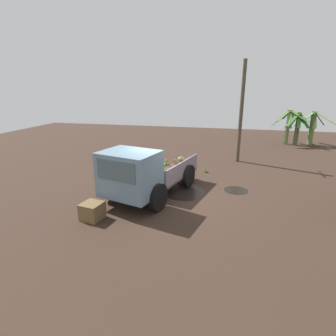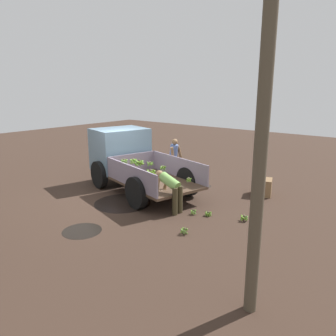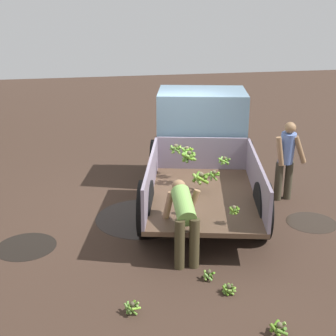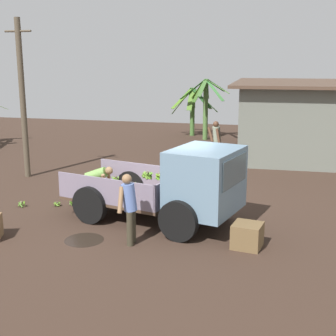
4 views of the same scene
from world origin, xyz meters
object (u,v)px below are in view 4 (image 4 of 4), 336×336
at_px(cargo_truck, 187,185).
at_px(banana_bunch_on_ground_2, 22,204).
at_px(banana_bunch_on_ground_0, 57,204).
at_px(person_bystander_near_shed, 216,139).
at_px(person_worker_loading, 96,181).
at_px(banana_bunch_on_ground_3, 72,202).
at_px(banana_bunch_on_ground_1, 72,190).
at_px(wooden_crate_1, 247,236).
at_px(person_foreground_visitor, 129,206).
at_px(utility_pole, 23,98).

bearing_deg(cargo_truck, banana_bunch_on_ground_2, -170.05).
relative_size(cargo_truck, banana_bunch_on_ground_0, 25.05).
bearing_deg(banana_bunch_on_ground_2, person_bystander_near_shed, 58.38).
height_order(person_worker_loading, person_bystander_near_shed, person_bystander_near_shed).
distance_m(person_bystander_near_shed, banana_bunch_on_ground_3, 7.54).
bearing_deg(banana_bunch_on_ground_1, banana_bunch_on_ground_3, -65.39).
bearing_deg(wooden_crate_1, person_foreground_visitor, -170.69).
bearing_deg(cargo_truck, wooden_crate_1, -18.25).
relative_size(cargo_truck, person_worker_loading, 4.19).
distance_m(person_worker_loading, banana_bunch_on_ground_0, 1.28).
distance_m(cargo_truck, wooden_crate_1, 2.03).
bearing_deg(utility_pole, banana_bunch_on_ground_1, -32.61).
distance_m(banana_bunch_on_ground_1, banana_bunch_on_ground_2, 1.82).
bearing_deg(wooden_crate_1, utility_pole, 150.17).
bearing_deg(person_worker_loading, banana_bunch_on_ground_1, 143.84).
relative_size(cargo_truck, banana_bunch_on_ground_3, 27.01).
xyz_separation_m(banana_bunch_on_ground_2, banana_bunch_on_ground_3, (1.31, 0.48, -0.01)).
distance_m(cargo_truck, person_foreground_visitor, 1.78).
bearing_deg(banana_bunch_on_ground_0, banana_bunch_on_ground_1, 96.94).
bearing_deg(person_bystander_near_shed, banana_bunch_on_ground_0, 10.68).
height_order(person_foreground_visitor, banana_bunch_on_ground_2, person_foreground_visitor).
bearing_deg(person_bystander_near_shed, cargo_truck, 40.31).
xyz_separation_m(cargo_truck, person_bystander_near_shed, (-0.36, 7.67, -0.14)).
distance_m(utility_pole, banana_bunch_on_ground_3, 4.86).
relative_size(cargo_truck, person_bystander_near_shed, 2.89).
distance_m(cargo_truck, person_worker_loading, 3.08).
bearing_deg(banana_bunch_on_ground_1, person_foreground_visitor, -48.94).
bearing_deg(person_foreground_visitor, person_bystander_near_shed, -97.96).
relative_size(utility_pole, wooden_crate_1, 8.72).
relative_size(banana_bunch_on_ground_0, wooden_crate_1, 0.31).
distance_m(person_worker_loading, banana_bunch_on_ground_3, 0.94).
bearing_deg(person_bystander_near_shed, person_foreground_visitor, 33.44).
distance_m(banana_bunch_on_ground_0, wooden_crate_1, 5.74).
distance_m(utility_pole, person_worker_loading, 4.89).
distance_m(banana_bunch_on_ground_2, wooden_crate_1, 6.56).
bearing_deg(person_bystander_near_shed, banana_bunch_on_ground_3, 12.62).
bearing_deg(banana_bunch_on_ground_3, utility_pole, 137.46).
bearing_deg(banana_bunch_on_ground_0, banana_bunch_on_ground_3, 25.01).
relative_size(person_worker_loading, banana_bunch_on_ground_0, 5.98).
xyz_separation_m(cargo_truck, banana_bunch_on_ground_2, (-4.84, 0.40, -0.97)).
bearing_deg(cargo_truck, person_foreground_visitor, -110.77).
height_order(banana_bunch_on_ground_0, wooden_crate_1, wooden_crate_1).
bearing_deg(banana_bunch_on_ground_0, utility_pole, 131.87).
bearing_deg(person_worker_loading, person_foreground_visitor, -51.33).
distance_m(banana_bunch_on_ground_0, banana_bunch_on_ground_3, 0.41).
bearing_deg(banana_bunch_on_ground_0, person_bystander_near_shed, 63.07).
bearing_deg(person_foreground_visitor, banana_bunch_on_ground_0, -40.46).
distance_m(banana_bunch_on_ground_0, banana_bunch_on_ground_1, 1.36).
height_order(banana_bunch_on_ground_1, wooden_crate_1, wooden_crate_1).
bearing_deg(utility_pole, banana_bunch_on_ground_2, -62.45).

